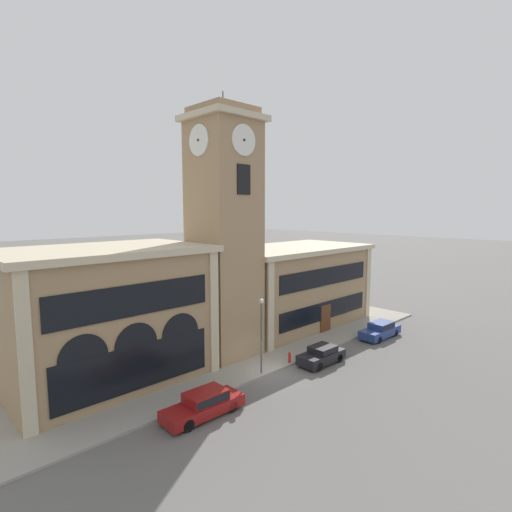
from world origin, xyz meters
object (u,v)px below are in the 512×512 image
(parked_car_near, at_px, (204,403))
(street_lamp, at_px, (261,324))
(fire_hydrant, at_px, (289,357))
(parked_car_far, at_px, (380,330))
(parked_car_mid, at_px, (322,354))

(parked_car_near, relative_size, street_lamp, 0.91)
(street_lamp, height_order, fire_hydrant, street_lamp)
(parked_car_far, xyz_separation_m, fire_hydrant, (-10.94, 1.61, -0.18))
(parked_car_far, distance_m, fire_hydrant, 11.06)
(parked_car_near, distance_m, fire_hydrant, 9.43)
(parked_car_mid, bearing_deg, street_lamp, -18.79)
(parked_car_far, height_order, street_lamp, street_lamp)
(parked_car_near, relative_size, fire_hydrant, 5.67)
(parked_car_near, relative_size, parked_car_mid, 1.22)
(street_lamp, bearing_deg, parked_car_near, -164.61)
(parked_car_near, xyz_separation_m, parked_car_far, (20.23, 0.00, -0.01))
(parked_car_near, height_order, street_lamp, street_lamp)
(parked_car_near, relative_size, parked_car_far, 1.04)
(parked_car_mid, distance_m, parked_car_far, 9.02)
(parked_car_far, bearing_deg, fire_hydrant, -7.01)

